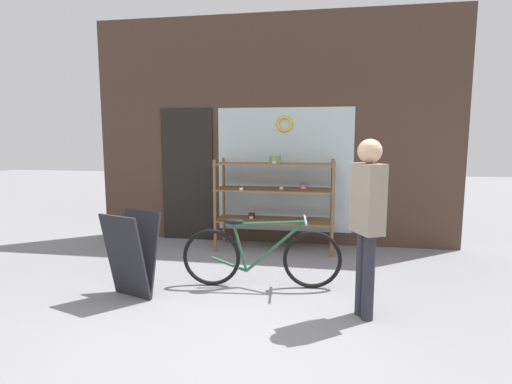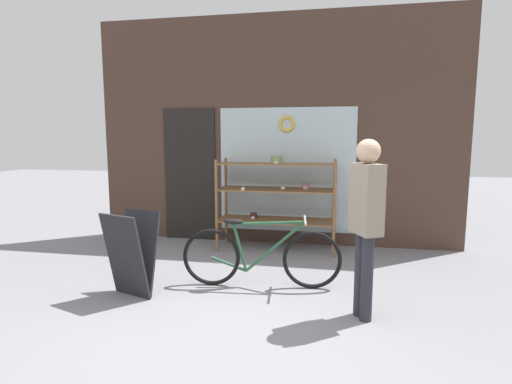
% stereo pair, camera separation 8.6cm
% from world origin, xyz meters
% --- Properties ---
extents(ground_plane, '(30.00, 30.00, 0.00)m').
position_xyz_m(ground_plane, '(0.00, 0.00, 0.00)').
color(ground_plane, gray).
extents(storefront_facade, '(5.63, 0.13, 3.49)m').
position_xyz_m(storefront_facade, '(-0.03, 2.98, 1.70)').
color(storefront_facade, '#473328').
rests_on(storefront_facade, ground_plane).
extents(display_case, '(1.71, 0.58, 1.38)m').
position_xyz_m(display_case, '(0.10, 2.56, 0.85)').
color(display_case, brown).
rests_on(display_case, ground_plane).
extents(bicycle, '(1.76, 0.46, 0.78)m').
position_xyz_m(bicycle, '(0.13, 1.03, 0.35)').
color(bicycle, black).
rests_on(bicycle, ground_plane).
extents(sandwich_board, '(0.59, 0.52, 0.88)m').
position_xyz_m(sandwich_board, '(-1.14, 0.54, 0.45)').
color(sandwich_board, '#232328').
rests_on(sandwich_board, ground_plane).
extents(pedestrian, '(0.30, 0.37, 1.64)m').
position_xyz_m(pedestrian, '(1.19, 0.44, 0.96)').
color(pedestrian, '#282833').
rests_on(pedestrian, ground_plane).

